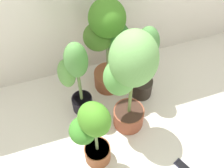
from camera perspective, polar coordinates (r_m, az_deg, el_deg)
ground_plane at (r=2.51m, az=3.06°, el=-9.99°), size 8.00×8.00×0.00m
potted_plant_front_left at (r=2.02m, az=-3.91°, el=-9.63°), size 0.34×0.31×0.75m
potted_plant_back_center at (r=2.34m, az=-0.90°, el=8.66°), size 0.44×0.40×0.98m
potted_plant_center at (r=2.01m, az=3.53°, el=1.78°), size 0.46×0.44×1.05m
potted_plant_back_left at (r=2.27m, az=-7.35°, el=1.73°), size 0.26×0.20×0.82m
potted_plant_back_right at (r=2.39m, az=6.29°, el=4.45°), size 0.29×0.25×0.82m
cell_phone at (r=2.45m, az=13.95°, el=-15.68°), size 0.12×0.16×0.01m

